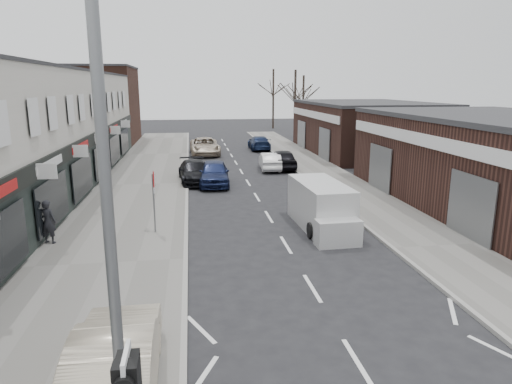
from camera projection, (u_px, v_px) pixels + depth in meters
name	position (u px, v px, depth m)	size (l,w,h in m)	color
pavement_left	(142.00, 185.00, 28.67)	(5.50, 64.00, 0.12)	slate
pavement_right	(334.00, 179.00, 30.39)	(3.50, 64.00, 0.12)	slate
shop_terrace_left	(5.00, 135.00, 24.53)	(8.00, 41.00, 7.10)	beige
brick_block_far	(97.00, 106.00, 49.01)	(8.00, 10.00, 8.00)	#41251B
right_unit_near	(512.00, 164.00, 23.11)	(10.00, 18.00, 4.50)	#3B211A
right_unit_far	(365.00, 129.00, 42.39)	(10.00, 16.00, 4.50)	#3B211A
tree_far_a	(294.00, 137.00, 55.92)	(3.60, 3.60, 8.00)	#382D26
tree_far_b	(302.00, 132.00, 62.04)	(3.60, 3.60, 7.50)	#382D26
tree_far_c	(273.00, 128.00, 67.41)	(3.60, 3.60, 8.50)	#382D26
street_lamp	(121.00, 205.00, 5.96)	(2.23, 0.22, 8.00)	slate
warning_sign	(154.00, 184.00, 18.76)	(0.12, 0.80, 2.70)	slate
white_van	(322.00, 207.00, 20.02)	(2.01, 5.23, 2.01)	silver
sedan_on_pavement	(116.00, 359.00, 9.04)	(1.57, 4.52, 1.49)	beige
pedestrian	(48.00, 222.00, 17.71)	(0.63, 0.42, 1.74)	black
parked_car_left_a	(214.00, 173.00, 28.76)	(1.83, 4.55, 1.55)	#161F46
parked_car_left_b	(195.00, 172.00, 29.60)	(1.95, 4.80, 1.39)	black
parked_car_left_c	(205.00, 146.00, 41.46)	(2.56, 5.54, 1.54)	#BBAB96
parked_car_right_a	(270.00, 161.00, 33.98)	(1.38, 3.95, 1.30)	silver
parked_car_right_b	(283.00, 159.00, 34.38)	(1.76, 4.37, 1.49)	black
parked_car_right_c	(259.00, 143.00, 44.78)	(1.89, 4.64, 1.35)	#152142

